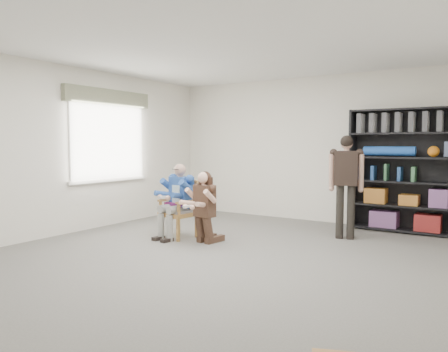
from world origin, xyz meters
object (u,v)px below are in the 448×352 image
Objects in this scene: armchair at (178,209)px; seated_man at (178,201)px; bookshelf at (404,171)px; standing_man at (346,187)px; kneeling_woman at (203,207)px.

seated_man is (0.00, 0.00, 0.14)m from armchair.
standing_man is (-0.66, -1.06, -0.23)m from bookshelf.
bookshelf is 1.27m from standing_man.
bookshelf is at bearing 55.44° from kneeling_woman.
armchair is at bearing 176.54° from kneeling_woman.
armchair is 0.44× the size of bookshelf.
seated_man is 1.09× the size of kneeling_woman.
armchair is at bearing 0.00° from seated_man.
standing_man is (2.28, 1.37, 0.22)m from seated_man.
armchair is 0.77× the size of seated_man.
kneeling_woman is (0.58, -0.12, -0.05)m from seated_man.
seated_man is 0.57× the size of bookshelf.
armchair is 3.86m from bookshelf.
seated_man reaches higher than armchair.
seated_man is 0.59m from kneeling_woman.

